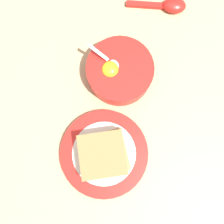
# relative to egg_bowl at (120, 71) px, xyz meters

# --- Properties ---
(ground_plane) EXTENTS (3.00, 3.00, 0.00)m
(ground_plane) POSITION_rel_egg_bowl_xyz_m (0.05, 0.08, -0.03)
(ground_plane) COLOR tan
(egg_bowl) EXTENTS (0.15, 0.15, 0.08)m
(egg_bowl) POSITION_rel_egg_bowl_xyz_m (0.00, 0.00, 0.00)
(egg_bowl) COLOR red
(egg_bowl) RESTS_ON ground_plane
(toast_plate) EXTENTS (0.20, 0.20, 0.02)m
(toast_plate) POSITION_rel_egg_bowl_xyz_m (0.13, -0.13, -0.02)
(toast_plate) COLOR red
(toast_plate) RESTS_ON ground_plane
(toast_sandwich) EXTENTS (0.12, 0.13, 0.05)m
(toast_sandwich) POSITION_rel_egg_bowl_xyz_m (0.13, -0.13, 0.01)
(toast_sandwich) COLOR #9E7042
(toast_sandwich) RESTS_ON toast_plate
(soup_spoon) EXTENTS (0.11, 0.13, 0.03)m
(soup_spoon) POSITION_rel_egg_bowl_xyz_m (-0.08, 0.20, -0.02)
(soup_spoon) COLOR red
(soup_spoon) RESTS_ON ground_plane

